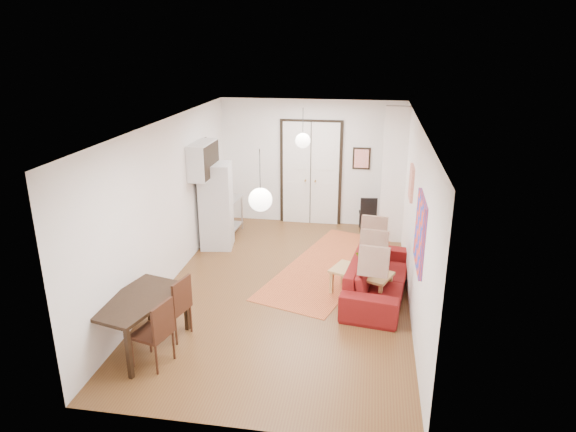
% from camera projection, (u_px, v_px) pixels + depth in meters
% --- Properties ---
extents(floor, '(7.00, 7.00, 0.00)m').
position_uv_depth(floor, '(286.00, 288.00, 9.08)').
color(floor, brown).
rests_on(floor, ground).
extents(ceiling, '(4.20, 7.00, 0.02)m').
position_uv_depth(ceiling, '(286.00, 123.00, 8.12)').
color(ceiling, white).
rests_on(ceiling, wall_back).
extents(wall_back, '(4.20, 0.02, 2.90)m').
position_uv_depth(wall_back, '(311.00, 163.00, 11.86)').
color(wall_back, white).
rests_on(wall_back, floor).
extents(wall_front, '(4.20, 0.02, 2.90)m').
position_uv_depth(wall_front, '(231.00, 315.00, 5.34)').
color(wall_front, white).
rests_on(wall_front, floor).
extents(wall_left, '(0.02, 7.00, 2.90)m').
position_uv_depth(wall_left, '(167.00, 204.00, 8.92)').
color(wall_left, white).
rests_on(wall_left, floor).
extents(wall_right, '(0.02, 7.00, 2.90)m').
position_uv_depth(wall_right, '(414.00, 217.00, 8.28)').
color(wall_right, white).
rests_on(wall_right, floor).
extents(double_doors, '(1.44, 0.06, 2.50)m').
position_uv_depth(double_doors, '(311.00, 174.00, 11.90)').
color(double_doors, white).
rests_on(double_doors, wall_back).
extents(stub_partition, '(0.50, 0.10, 2.90)m').
position_uv_depth(stub_partition, '(394.00, 176.00, 10.70)').
color(stub_partition, white).
rests_on(stub_partition, floor).
extents(wall_cabinet, '(0.35, 1.00, 0.70)m').
position_uv_depth(wall_cabinet, '(203.00, 160.00, 10.14)').
color(wall_cabinet, silver).
rests_on(wall_cabinet, wall_left).
extents(painting_popart, '(0.05, 1.00, 1.00)m').
position_uv_depth(painting_popart, '(420.00, 232.00, 7.05)').
color(painting_popart, red).
rests_on(painting_popart, wall_right).
extents(painting_abstract, '(0.05, 0.50, 0.60)m').
position_uv_depth(painting_abstract, '(411.00, 183.00, 8.92)').
color(painting_abstract, beige).
rests_on(painting_abstract, wall_right).
extents(poster_back, '(0.40, 0.03, 0.50)m').
position_uv_depth(poster_back, '(361.00, 159.00, 11.61)').
color(poster_back, red).
rests_on(poster_back, wall_back).
extents(print_left, '(0.03, 0.44, 0.54)m').
position_uv_depth(print_left, '(204.00, 152.00, 10.62)').
color(print_left, '#A57245').
rests_on(print_left, wall_left).
extents(pendant_back, '(0.30, 0.30, 0.80)m').
position_uv_depth(pendant_back, '(303.00, 141.00, 10.20)').
color(pendant_back, white).
rests_on(pendant_back, ceiling).
extents(pendant_front, '(0.30, 0.30, 0.80)m').
position_uv_depth(pendant_front, '(260.00, 200.00, 6.47)').
color(pendant_front, white).
rests_on(pendant_front, ceiling).
extents(kilim_rug, '(2.50, 4.04, 0.01)m').
position_uv_depth(kilim_rug, '(329.00, 266.00, 9.92)').
color(kilim_rug, '#C86B32').
rests_on(kilim_rug, floor).
extents(sofa, '(2.41, 1.22, 0.67)m').
position_uv_depth(sofa, '(378.00, 277.00, 8.72)').
color(sofa, maroon).
rests_on(sofa, floor).
extents(coffee_table, '(1.14, 0.90, 0.44)m').
position_uv_depth(coffee_table, '(361.00, 274.00, 8.70)').
color(coffee_table, tan).
rests_on(coffee_table, floor).
extents(potted_plant, '(0.49, 0.46, 0.43)m').
position_uv_depth(potted_plant, '(368.00, 260.00, 8.60)').
color(potted_plant, '#3C662D').
rests_on(potted_plant, coffee_table).
extents(kitchen_counter, '(0.59, 1.11, 0.83)m').
position_uv_depth(kitchen_counter, '(225.00, 213.00, 11.29)').
color(kitchen_counter, silver).
rests_on(kitchen_counter, floor).
extents(bowl, '(0.20, 0.20, 0.05)m').
position_uv_depth(bowl, '(221.00, 203.00, 10.91)').
color(bowl, beige).
rests_on(bowl, kitchen_counter).
extents(soap_bottle, '(0.08, 0.08, 0.17)m').
position_uv_depth(soap_bottle, '(227.00, 193.00, 11.40)').
color(soap_bottle, teal).
rests_on(soap_bottle, kitchen_counter).
extents(fridge, '(0.72, 0.72, 1.79)m').
position_uv_depth(fridge, '(216.00, 206.00, 10.60)').
color(fridge, silver).
rests_on(fridge, floor).
extents(dining_table, '(1.11, 1.54, 0.77)m').
position_uv_depth(dining_table, '(138.00, 304.00, 7.14)').
color(dining_table, black).
rests_on(dining_table, floor).
extents(dining_chair_near, '(0.55, 0.69, 0.95)m').
position_uv_depth(dining_chair_near, '(173.00, 299.00, 7.54)').
color(dining_chair_near, '#3D1F13').
rests_on(dining_chair_near, floor).
extents(dining_chair_far, '(0.55, 0.69, 0.95)m').
position_uv_depth(dining_chair_far, '(154.00, 324.00, 6.89)').
color(dining_chair_far, '#3D1F13').
rests_on(dining_chair_far, floor).
extents(black_side_chair, '(0.41, 0.41, 0.82)m').
position_uv_depth(black_side_chair, '(368.00, 209.00, 11.72)').
color(black_side_chair, black).
rests_on(black_side_chair, floor).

